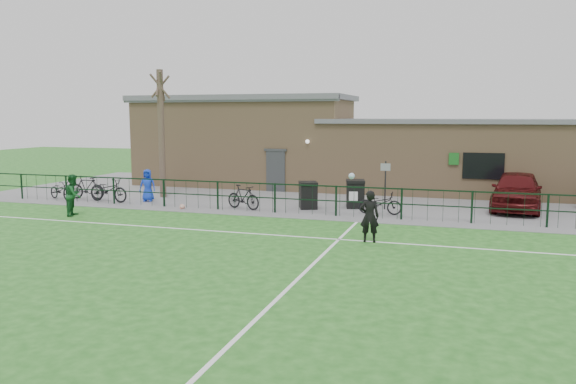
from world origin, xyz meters
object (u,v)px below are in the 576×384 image
(wheelie_bin_right, at_px, (355,195))
(outfield_player, at_px, (74,195))
(bicycle_a, at_px, (60,190))
(bicycle_b, at_px, (87,187))
(car_maroon, at_px, (517,190))
(sign_post, at_px, (385,185))
(ball_ground, at_px, (182,207))
(spectator_child, at_px, (148,185))
(bicycle_d, at_px, (243,197))
(bare_tree, at_px, (161,134))
(bicycle_e, at_px, (380,203))
(bicycle_c, at_px, (108,190))
(wheelie_bin_left, at_px, (308,196))

(wheelie_bin_right, bearing_deg, outfield_player, -167.45)
(bicycle_a, distance_m, bicycle_b, 1.20)
(wheelie_bin_right, xyz_separation_m, car_maroon, (6.43, 1.55, 0.25))
(sign_post, distance_m, ball_ground, 8.47)
(car_maroon, xyz_separation_m, bicycle_a, (-19.89, -3.34, -0.36))
(car_maroon, bearing_deg, spectator_child, -164.18)
(bicycle_d, bearing_deg, bare_tree, 85.73)
(bicycle_b, height_order, bicycle_e, bicycle_b)
(bare_tree, relative_size, bicycle_c, 2.91)
(wheelie_bin_left, distance_m, ball_ground, 5.28)
(wheelie_bin_left, distance_m, bicycle_c, 9.13)
(car_maroon, bearing_deg, ball_ground, -156.58)
(spectator_child, bearing_deg, bicycle_e, -18.51)
(spectator_child, bearing_deg, bare_tree, 74.02)
(wheelie_bin_left, bearing_deg, ball_ground, 176.12)
(wheelie_bin_right, xyz_separation_m, sign_post, (1.25, -0.04, 0.45))
(bicycle_b, distance_m, bicycle_e, 13.60)
(wheelie_bin_left, xyz_separation_m, bicycle_c, (-9.08, -0.92, 0.02))
(car_maroon, bearing_deg, wheelie_bin_left, -157.69)
(wheelie_bin_left, relative_size, bicycle_c, 0.50)
(spectator_child, distance_m, ball_ground, 2.96)
(car_maroon, xyz_separation_m, bicycle_c, (-17.34, -3.27, -0.26))
(car_maroon, relative_size, outfield_player, 2.89)
(bare_tree, height_order, bicycle_b, bare_tree)
(bicycle_d, height_order, spectator_child, spectator_child)
(wheelie_bin_left, bearing_deg, bicycle_c, 163.14)
(bicycle_c, bearing_deg, bicycle_a, 98.23)
(car_maroon, distance_m, spectator_child, 15.96)
(bicycle_d, relative_size, bicycle_e, 1.00)
(sign_post, height_order, bicycle_a, sign_post)
(bicycle_a, relative_size, bicycle_b, 0.92)
(sign_post, distance_m, spectator_child, 10.62)
(bare_tree, height_order, outfield_player, bare_tree)
(wheelie_bin_right, height_order, spectator_child, spectator_child)
(bicycle_d, bearing_deg, bicycle_e, -66.06)
(car_maroon, xyz_separation_m, outfield_player, (-16.56, -6.59, -0.01))
(sign_post, relative_size, bicycle_a, 1.19)
(bicycle_c, height_order, bicycle_d, bicycle_c)
(ball_ground, bearing_deg, outfield_player, -142.41)
(bicycle_e, bearing_deg, wheelie_bin_left, 79.42)
(wheelie_bin_left, xyz_separation_m, bicycle_e, (3.06, -0.50, -0.08))
(bicycle_d, bearing_deg, bicycle_c, 108.38)
(bare_tree, distance_m, car_maroon, 15.97)
(wheelie_bin_right, xyz_separation_m, bicycle_b, (-12.37, -1.33, -0.00))
(wheelie_bin_left, distance_m, bicycle_b, 10.55)
(bicycle_a, relative_size, spectator_child, 1.15)
(bicycle_a, relative_size, ball_ground, 7.43)
(wheelie_bin_right, distance_m, car_maroon, 6.62)
(bicycle_c, bearing_deg, ball_ground, -93.98)
(bicycle_a, height_order, ball_ground, bicycle_a)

